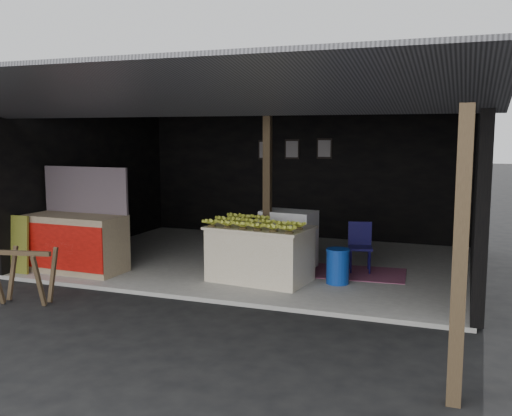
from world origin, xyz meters
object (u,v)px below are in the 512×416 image
at_px(neighbor_stall, 75,240).
at_px(sawhorse, 25,271).
at_px(white_crate, 288,239).
at_px(plastic_chair, 360,243).
at_px(water_barrel, 338,267).
at_px(banana_table, 260,253).

bearing_deg(neighbor_stall, sawhorse, -73.74).
xyz_separation_m(white_crate, plastic_chair, (1.15, 0.18, -0.01)).
xyz_separation_m(white_crate, water_barrel, (0.99, -0.72, -0.23)).
xyz_separation_m(neighbor_stall, water_barrel, (4.12, 0.70, -0.25)).
relative_size(sawhorse, plastic_chair, 0.95).
distance_m(sawhorse, plastic_chair, 5.01).
height_order(banana_table, neighbor_stall, neighbor_stall).
height_order(neighbor_stall, sawhorse, neighbor_stall).
relative_size(neighbor_stall, sawhorse, 2.21).
bearing_deg(plastic_chair, banana_table, -151.88).
relative_size(water_barrel, plastic_chair, 0.62).
bearing_deg(sawhorse, water_barrel, 20.31).
bearing_deg(sawhorse, banana_table, 27.11).
relative_size(neighbor_stall, water_barrel, 3.39).
distance_m(white_crate, sawhorse, 4.05).
relative_size(neighbor_stall, plastic_chair, 2.11).
relative_size(white_crate, water_barrel, 1.92).
xyz_separation_m(white_crate, sawhorse, (-2.73, -2.99, -0.08)).
bearing_deg(sawhorse, plastic_chair, 28.17).
bearing_deg(white_crate, neighbor_stall, -149.54).
height_order(banana_table, sawhorse, banana_table).
bearing_deg(water_barrel, sawhorse, -148.52).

